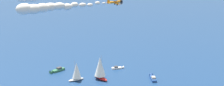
% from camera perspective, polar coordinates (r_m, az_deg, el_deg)
% --- Properties ---
extents(motorboat_near_centre, '(9.16, 6.87, 2.69)m').
position_cam_1_polar(motorboat_near_centre, '(175.63, -10.21, -5.01)').
color(motorboat_near_centre, '#33704C').
rests_on(motorboat_near_centre, ground_plane).
extents(motorboat_far_port, '(4.86, 7.21, 2.07)m').
position_cam_1_polar(motorboat_far_port, '(177.51, 1.18, -4.58)').
color(motorboat_far_port, white).
rests_on(motorboat_far_port, ground_plane).
extents(motorboat_far_stbd, '(9.40, 4.71, 2.64)m').
position_cam_1_polar(motorboat_far_stbd, '(164.23, 7.53, -6.38)').
color(motorboat_far_stbd, '#23478C').
rests_on(motorboat_far_stbd, ground_plane).
extents(sailboat_inshore, '(7.20, 7.86, 10.76)m').
position_cam_1_polar(sailboat_inshore, '(160.61, -6.57, -5.25)').
color(sailboat_inshore, white).
rests_on(sailboat_inshore, ground_plane).
extents(sailboat_outer_ring_a, '(9.03, 9.86, 13.50)m').
position_cam_1_polar(sailboat_outer_ring_a, '(161.19, -2.22, -4.60)').
color(sailboat_outer_ring_a, '#B21E1E').
rests_on(sailboat_outer_ring_a, ground_plane).
extents(biplane_wingman, '(6.46, 6.63, 3.60)m').
position_cam_1_polar(biplane_wingman, '(128.46, 0.56, 7.62)').
color(biplane_wingman, orange).
extents(smoke_trail_wingman, '(26.22, 28.84, 4.30)m').
position_cam_1_polar(smoke_trail_wingman, '(116.16, -12.43, 6.39)').
color(smoke_trail_wingman, silver).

